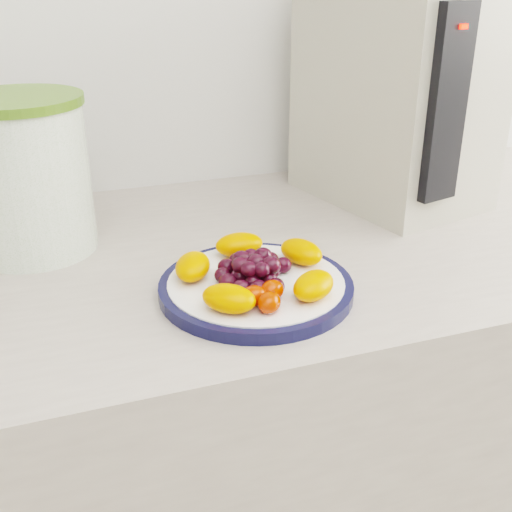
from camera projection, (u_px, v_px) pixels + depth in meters
name	position (u px, v px, depth m)	size (l,w,h in m)	color
counter	(269.00, 478.00, 1.11)	(3.50, 0.60, 0.90)	#ACA094
cabinet_face	(269.00, 491.00, 1.12)	(3.48, 0.58, 0.84)	#9A7059
plate_rim	(256.00, 288.00, 0.78)	(0.24, 0.24, 0.01)	#0E1133
plate_face	(256.00, 287.00, 0.77)	(0.21, 0.21, 0.02)	white
canister	(27.00, 180.00, 0.86)	(0.17, 0.17, 0.20)	#386719
canister_lid	(14.00, 100.00, 0.81)	(0.17, 0.17, 0.01)	#4B6C21
appliance_body	(396.00, 88.00, 1.02)	(0.21, 0.29, 0.36)	#ACA694
appliance_panel	(446.00, 106.00, 0.88)	(0.06, 0.02, 0.27)	black
appliance_led	(463.00, 26.00, 0.82)	(0.01, 0.01, 0.01)	#FF0C05
fruit_plate	(255.00, 270.00, 0.76)	(0.20, 0.19, 0.04)	#FD6900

